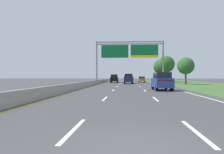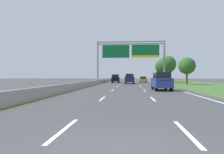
% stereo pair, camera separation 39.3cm
% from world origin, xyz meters
% --- Properties ---
extents(ground_plane, '(220.00, 220.00, 0.00)m').
position_xyz_m(ground_plane, '(0.00, 35.00, 0.00)').
color(ground_plane, '#3D3D3F').
extents(lane_striping, '(11.96, 106.00, 0.01)m').
position_xyz_m(lane_striping, '(0.00, 34.54, 0.00)').
color(lane_striping, white).
rests_on(lane_striping, ground).
extents(grass_verge_right, '(14.00, 110.00, 0.02)m').
position_xyz_m(grass_verge_right, '(13.95, 35.00, 0.01)').
color(grass_verge_right, '#3D602D').
rests_on(grass_verge_right, ground).
extents(median_barrier_concrete, '(0.60, 110.00, 0.85)m').
position_xyz_m(median_barrier_concrete, '(-6.60, 35.00, 0.35)').
color(median_barrier_concrete, '#99968E').
rests_on(median_barrier_concrete, ground).
extents(overhead_sign_gantry, '(15.06, 0.42, 9.49)m').
position_xyz_m(overhead_sign_gantry, '(0.30, 41.27, 6.75)').
color(overhead_sign_gantry, gray).
rests_on(overhead_sign_gantry, ground).
extents(pickup_truck_navy, '(2.02, 5.41, 2.20)m').
position_xyz_m(pickup_truck_navy, '(0.08, 41.09, 1.07)').
color(pickup_truck_navy, '#161E47').
rests_on(pickup_truck_navy, ground).
extents(car_blue_right_lane_suv, '(1.96, 4.73, 2.11)m').
position_xyz_m(car_blue_right_lane_suv, '(3.87, 20.06, 1.10)').
color(car_blue_right_lane_suv, navy).
rests_on(car_blue_right_lane_suv, ground).
extents(car_black_left_lane_suv, '(1.94, 4.71, 2.11)m').
position_xyz_m(car_black_left_lane_suv, '(-3.48, 48.12, 1.10)').
color(car_black_left_lane_suv, black).
rests_on(car_black_left_lane_suv, ground).
extents(car_darkgreen_centre_lane_suv, '(1.98, 4.73, 2.11)m').
position_xyz_m(car_darkgreen_centre_lane_suv, '(-0.11, 55.80, 1.10)').
color(car_darkgreen_centre_lane_suv, '#193D23').
rests_on(car_darkgreen_centre_lane_suv, ground).
extents(car_gold_right_lane_sedan, '(1.95, 4.45, 1.57)m').
position_xyz_m(car_gold_right_lane_sedan, '(3.67, 51.57, 0.82)').
color(car_gold_right_lane_sedan, '#A38438').
rests_on(car_gold_right_lane_sedan, ground).
extents(roadside_tree_mid, '(3.33, 3.33, 5.38)m').
position_xyz_m(roadside_tree_mid, '(11.36, 37.29, 3.69)').
color(roadside_tree_mid, '#4C3823').
rests_on(roadside_tree_mid, ground).
extents(roadside_tree_far, '(4.48, 4.48, 7.04)m').
position_xyz_m(roadside_tree_far, '(10.00, 50.87, 4.79)').
color(roadside_tree_far, '#4C3823').
rests_on(roadside_tree_far, ground).
extents(roadside_tree_distant, '(4.97, 4.97, 7.04)m').
position_xyz_m(roadside_tree_distant, '(10.56, 61.53, 4.55)').
color(roadside_tree_distant, '#4C3823').
rests_on(roadside_tree_distant, ground).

